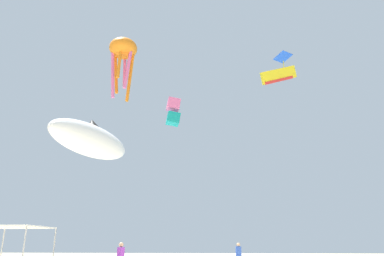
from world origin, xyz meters
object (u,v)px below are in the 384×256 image
object	(u,v)px
person_near_tent	(121,256)
kite_diamond_blue	(283,58)
canopy_tent	(15,229)
kite_box_pink	(173,112)
kite_octopus_orange	(123,51)
person_leftmost	(239,253)
kite_parafoil_yellow	(279,75)
kite_inflatable_white	(91,140)

from	to	relation	value
person_near_tent	kite_diamond_blue	size ratio (longest dim) A/B	0.62
kite_diamond_blue	canopy_tent	bearing A→B (deg)	11.78
kite_diamond_blue	kite_box_pink	xyz separation A→B (m)	(-12.05, -11.02, -10.87)
kite_diamond_blue	kite_octopus_orange	xyz separation A→B (m)	(-17.31, -10.26, -4.01)
person_leftmost	kite_box_pink	bearing A→B (deg)	96.16
kite_box_pink	kite_parafoil_yellow	size ratio (longest dim) A/B	0.60
kite_octopus_orange	kite_parafoil_yellow	distance (m)	16.30
person_leftmost	kite_diamond_blue	size ratio (longest dim) A/B	0.63
kite_octopus_orange	canopy_tent	bearing A→B (deg)	-3.33
kite_inflatable_white	kite_box_pink	xyz separation A→B (m)	(4.63, 6.95, 4.52)
kite_octopus_orange	kite_parafoil_yellow	world-z (taller)	kite_octopus_orange
person_leftmost	person_near_tent	bearing A→B (deg)	176.14
canopy_tent	person_near_tent	distance (m)	5.64
person_leftmost	kite_box_pink	xyz separation A→B (m)	(-5.28, 3.27, 11.93)
person_leftmost	kite_octopus_orange	xyz separation A→B (m)	(-10.54, 4.03, 18.80)
person_near_tent	person_leftmost	world-z (taller)	person_leftmost
person_near_tent	kite_octopus_orange	world-z (taller)	kite_octopus_orange
kite_box_pink	kite_parafoil_yellow	distance (m)	12.91
kite_diamond_blue	kite_box_pink	size ratio (longest dim) A/B	1.08
canopy_tent	person_leftmost	bearing A→B (deg)	35.76
kite_box_pink	kite_parafoil_yellow	xyz separation A→B (m)	(10.39, 5.17, 5.66)
person_near_tent	kite_box_pink	distance (m)	15.84
kite_inflatable_white	kite_octopus_orange	world-z (taller)	kite_octopus_orange
person_near_tent	kite_octopus_orange	distance (m)	22.24
canopy_tent	kite_parafoil_yellow	xyz separation A→B (m)	(16.75, 16.83, 16.24)
canopy_tent	person_near_tent	world-z (taller)	canopy_tent
canopy_tent	kite_parafoil_yellow	size ratio (longest dim) A/B	0.76
kite_inflatable_white	kite_parafoil_yellow	bearing A→B (deg)	147.85
canopy_tent	kite_diamond_blue	world-z (taller)	kite_diamond_blue
person_leftmost	kite_inflatable_white	bearing A→B (deg)	148.30
kite_box_pink	canopy_tent	bearing A→B (deg)	-44.75
person_leftmost	kite_box_pink	size ratio (longest dim) A/B	0.68
person_near_tent	kite_box_pink	bearing A→B (deg)	69.14
kite_box_pink	kite_octopus_orange	bearing A→B (deg)	-114.33
kite_diamond_blue	kite_octopus_orange	size ratio (longest dim) A/B	0.41
person_near_tent	kite_parafoil_yellow	distance (m)	26.11
person_leftmost	kite_parafoil_yellow	bearing A→B (deg)	6.80
kite_diamond_blue	kite_octopus_orange	world-z (taller)	kite_diamond_blue
kite_octopus_orange	kite_box_pink	size ratio (longest dim) A/B	2.62
kite_diamond_blue	kite_octopus_orange	distance (m)	20.51
person_near_tent	person_leftmost	bearing A→B (deg)	33.12
kite_box_pink	kite_parafoil_yellow	bearing A→B (deg)	100.33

